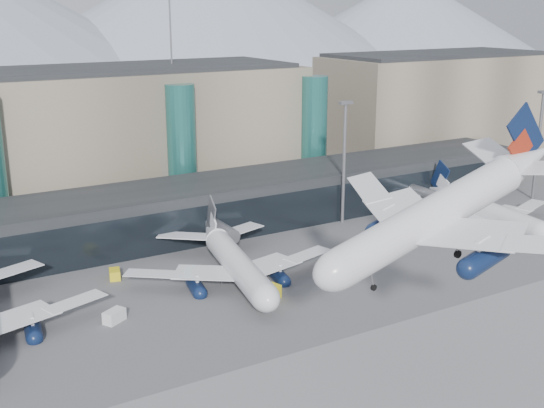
# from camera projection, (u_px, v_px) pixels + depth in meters

# --- Properties ---
(ground) EXTENTS (900.00, 900.00, 0.00)m
(ground) POSITION_uv_depth(u_px,v_px,m) (373.00, 352.00, 89.92)
(ground) COLOR #515154
(ground) RESTS_ON ground
(runway_strip) EXTENTS (400.00, 40.00, 0.04)m
(runway_strip) POSITION_uv_depth(u_px,v_px,m) (457.00, 407.00, 77.50)
(runway_strip) COLOR slate
(runway_strip) RESTS_ON ground
(runway_markings) EXTENTS (128.00, 1.00, 0.02)m
(runway_markings) POSITION_uv_depth(u_px,v_px,m) (457.00, 407.00, 77.49)
(runway_markings) COLOR gold
(runway_markings) RESTS_ON ground
(concourse) EXTENTS (170.00, 27.00, 10.00)m
(concourse) POSITION_uv_depth(u_px,v_px,m) (193.00, 209.00, 136.31)
(concourse) COLOR black
(concourse) RESTS_ON ground
(terminal_main) EXTENTS (130.00, 30.00, 31.00)m
(terminal_main) POSITION_uv_depth(u_px,v_px,m) (25.00, 143.00, 147.93)
(terminal_main) COLOR gray
(terminal_main) RESTS_ON ground
(terminal_east) EXTENTS (70.00, 30.00, 31.00)m
(terminal_east) POSITION_uv_depth(u_px,v_px,m) (435.00, 105.00, 206.48)
(terminal_east) COLOR gray
(terminal_east) RESTS_ON ground
(teal_towers) EXTENTS (116.40, 19.40, 46.00)m
(teal_towers) POSITION_uv_depth(u_px,v_px,m) (92.00, 158.00, 139.97)
(teal_towers) COLOR #256863
(teal_towers) RESTS_ON ground
(lightmast_mid) EXTENTS (3.00, 1.20, 25.60)m
(lightmast_mid) POSITION_uv_depth(u_px,v_px,m) (344.00, 156.00, 140.29)
(lightmast_mid) COLOR slate
(lightmast_mid) RESTS_ON ground
(lightmast_right) EXTENTS (3.00, 1.20, 25.60)m
(lightmast_right) POSITION_uv_depth(u_px,v_px,m) (539.00, 139.00, 158.06)
(lightmast_right) COLOR slate
(lightmast_right) RESTS_ON ground
(hero_jet) EXTENTS (36.75, 37.56, 12.11)m
(hero_jet) POSITION_uv_depth(u_px,v_px,m) (451.00, 198.00, 75.42)
(hero_jet) COLOR silver
(hero_jet) RESTS_ON ground
(jet_parked_mid) EXTENTS (37.31, 37.94, 12.23)m
(jet_parked_mid) POSITION_uv_depth(u_px,v_px,m) (232.00, 251.00, 113.51)
(jet_parked_mid) COLOR silver
(jet_parked_mid) RESTS_ON ground
(jet_parked_right) EXTENTS (38.39, 38.26, 12.45)m
(jet_parked_right) POSITION_uv_depth(u_px,v_px,m) (479.00, 203.00, 141.67)
(jet_parked_right) COLOR silver
(jet_parked_right) RESTS_ON ground
(veh_a) EXTENTS (3.69, 3.20, 1.81)m
(veh_a) POSITION_uv_depth(u_px,v_px,m) (114.00, 316.00, 98.29)
(veh_a) COLOR silver
(veh_a) RESTS_ON ground
(veh_b) EXTENTS (2.40, 3.17, 1.63)m
(veh_b) POSITION_uv_depth(u_px,v_px,m) (115.00, 274.00, 113.98)
(veh_b) COLOR yellow
(veh_b) RESTS_ON ground
(veh_c) EXTENTS (3.89, 2.74, 1.96)m
(veh_c) POSITION_uv_depth(u_px,v_px,m) (373.00, 256.00, 122.06)
(veh_c) COLOR #48484C
(veh_c) RESTS_ON ground
(veh_d) EXTENTS (3.20, 3.00, 1.64)m
(veh_d) POSITION_uv_depth(u_px,v_px,m) (442.00, 220.00, 143.17)
(veh_d) COLOR silver
(veh_d) RESTS_ON ground
(veh_g) EXTENTS (2.73, 3.08, 1.55)m
(veh_g) POSITION_uv_depth(u_px,v_px,m) (411.00, 233.00, 134.63)
(veh_g) COLOR silver
(veh_g) RESTS_ON ground
(veh_h) EXTENTS (4.35, 3.13, 2.16)m
(veh_h) POSITION_uv_depth(u_px,v_px,m) (268.00, 293.00, 105.65)
(veh_h) COLOR yellow
(veh_h) RESTS_ON ground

